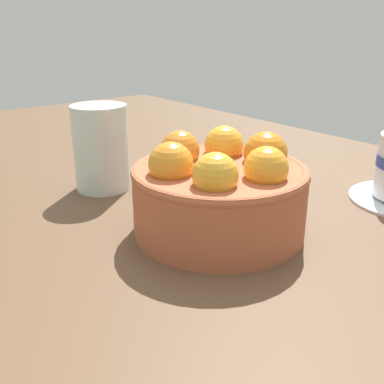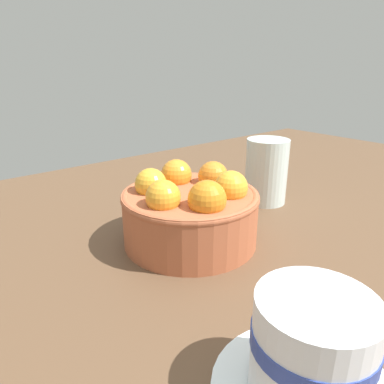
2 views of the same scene
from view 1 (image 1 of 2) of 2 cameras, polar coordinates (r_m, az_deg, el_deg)
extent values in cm
cube|color=brown|center=(45.47, 3.32, -6.76)|extent=(156.29, 84.66, 3.32)
cylinder|color=#AD5938|center=(43.40, 3.45, -0.99)|extent=(16.54, 16.54, 6.53)
torus|color=#AD5938|center=(42.42, 3.53, 2.61)|extent=(16.74, 16.74, 1.00)
sphere|color=gold|center=(37.44, 2.96, 2.11)|extent=(3.92, 3.92, 3.92)
sphere|color=orange|center=(39.63, 9.35, 2.93)|extent=(3.94, 3.94, 3.94)
sphere|color=orange|center=(44.27, 9.27, 4.85)|extent=(4.26, 4.26, 4.26)
sphere|color=gold|center=(46.70, 4.07, 5.91)|extent=(4.08, 4.08, 4.08)
sphere|color=orange|center=(44.85, -1.55, 5.33)|extent=(3.95, 3.95, 3.95)
sphere|color=orange|center=(40.28, -2.69, 3.49)|extent=(4.11, 4.11, 4.11)
cylinder|color=silver|center=(55.35, -11.43, 5.52)|extent=(6.62, 6.62, 10.24)
camera|label=2|loc=(0.58, 49.16, 15.85)|focal=32.95mm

